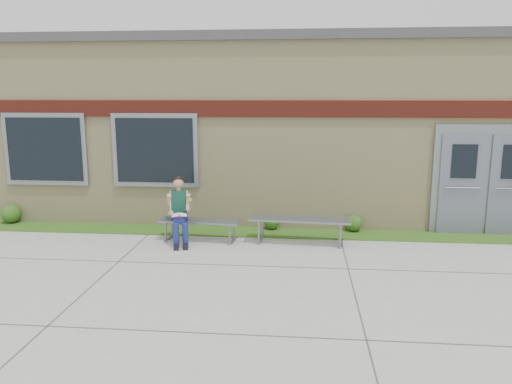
# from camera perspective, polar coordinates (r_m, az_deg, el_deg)

# --- Properties ---
(ground) EXTENTS (80.00, 80.00, 0.00)m
(ground) POSITION_cam_1_polar(r_m,az_deg,el_deg) (8.15, 3.69, -9.75)
(ground) COLOR #9E9E99
(ground) RESTS_ON ground
(grass_strip) EXTENTS (16.00, 0.80, 0.02)m
(grass_strip) POSITION_cam_1_polar(r_m,az_deg,el_deg) (10.62, 4.11, -4.71)
(grass_strip) COLOR #285516
(grass_strip) RESTS_ON ground
(school_building) EXTENTS (16.20, 6.22, 4.20)m
(school_building) POSITION_cam_1_polar(r_m,az_deg,el_deg) (13.63, 4.55, 7.72)
(school_building) COLOR beige
(school_building) RESTS_ON ground
(bench_left) EXTENTS (1.68, 0.60, 0.43)m
(bench_left) POSITION_cam_1_polar(r_m,az_deg,el_deg) (10.09, -6.42, -3.72)
(bench_left) COLOR slate
(bench_left) RESTS_ON ground
(bench_right) EXTENTS (2.00, 0.69, 0.51)m
(bench_right) POSITION_cam_1_polar(r_m,az_deg,el_deg) (9.87, 5.04, -3.64)
(bench_right) COLOR slate
(bench_right) RESTS_ON ground
(girl) EXTENTS (0.54, 0.84, 1.32)m
(girl) POSITION_cam_1_polar(r_m,az_deg,el_deg) (9.90, -8.75, -1.97)
(girl) COLOR navy
(girl) RESTS_ON ground
(shrub_west) EXTENTS (0.42, 0.42, 0.42)m
(shrub_west) POSITION_cam_1_polar(r_m,az_deg,el_deg) (12.65, -26.21, -2.24)
(shrub_west) COLOR #285516
(shrub_west) RESTS_ON grass_strip
(shrub_mid) EXTENTS (0.32, 0.32, 0.32)m
(shrub_mid) POSITION_cam_1_polar(r_m,az_deg,el_deg) (10.83, 1.82, -3.44)
(shrub_mid) COLOR #285516
(shrub_mid) RESTS_ON grass_strip
(shrub_east) EXTENTS (0.35, 0.35, 0.35)m
(shrub_east) POSITION_cam_1_polar(r_m,az_deg,el_deg) (10.87, 11.10, -3.51)
(shrub_east) COLOR #285516
(shrub_east) RESTS_ON grass_strip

